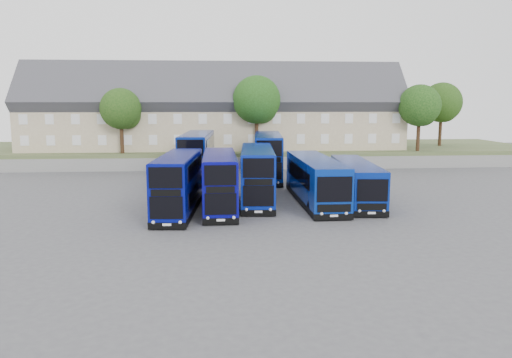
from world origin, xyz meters
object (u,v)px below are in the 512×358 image
(coach_east_a, at_px, (315,181))
(tree_mid, at_px, (258,102))
(tree_east, at_px, (420,107))
(tree_west, at_px, (122,110))
(dd_front_left, at_px, (178,185))
(tree_far, at_px, (442,104))
(dd_front_mid, at_px, (220,183))

(coach_east_a, height_order, tree_mid, tree_mid)
(tree_east, bearing_deg, tree_west, -180.00)
(coach_east_a, relative_size, tree_mid, 1.43)
(dd_front_left, height_order, coach_east_a, dd_front_left)
(dd_front_left, xyz_separation_m, tree_far, (33.81, 30.86, 5.67))
(dd_front_left, relative_size, tree_far, 1.24)
(tree_east, bearing_deg, tree_far, 49.40)
(dd_front_mid, height_order, tree_east, tree_east)
(dd_front_mid, relative_size, tree_far, 1.21)
(tree_east, height_order, tree_far, tree_far)
(coach_east_a, bearing_deg, tree_west, 131.60)
(dd_front_left, xyz_separation_m, tree_west, (-8.19, 23.86, 4.99))
(tree_west, bearing_deg, tree_far, 9.46)
(dd_front_mid, height_order, tree_mid, tree_mid)
(tree_east, bearing_deg, tree_mid, 178.57)
(coach_east_a, distance_m, tree_mid, 22.57)
(dd_front_left, bearing_deg, tree_west, 113.04)
(dd_front_mid, distance_m, tree_west, 26.00)
(dd_front_mid, height_order, coach_east_a, dd_front_mid)
(tree_east, distance_m, tree_far, 9.23)
(dd_front_left, relative_size, coach_east_a, 0.82)
(coach_east_a, xyz_separation_m, tree_mid, (-2.85, 21.48, 6.31))
(tree_mid, bearing_deg, tree_far, 14.04)
(coach_east_a, height_order, tree_far, tree_far)
(dd_front_mid, bearing_deg, dd_front_left, -162.91)
(tree_far, bearing_deg, dd_front_left, -137.61)
(tree_east, relative_size, tree_far, 0.94)
(dd_front_mid, relative_size, tree_west, 1.37)
(dd_front_mid, bearing_deg, tree_mid, 78.27)
(dd_front_mid, distance_m, tree_far, 43.32)
(tree_west, relative_size, tree_far, 0.88)
(dd_front_left, height_order, tree_west, tree_west)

